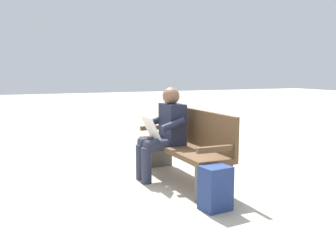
{
  "coord_description": "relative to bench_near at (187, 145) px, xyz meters",
  "views": [
    {
      "loc": [
        -4.29,
        2.1,
        1.39
      ],
      "look_at": [
        0.09,
        0.15,
        0.7
      ],
      "focal_mm": 41.3,
      "sensor_mm": 36.0,
      "label": 1
    }
  ],
  "objects": [
    {
      "name": "bench_near",
      "position": [
        0.0,
        0.0,
        0.0
      ],
      "size": [
        1.8,
        0.48,
        0.9
      ],
      "rotation": [
        0.0,
        0.0,
        0.0
      ],
      "color": "brown",
      "rests_on": "ground"
    },
    {
      "name": "backpack",
      "position": [
        -1.07,
        0.22,
        -0.24
      ],
      "size": [
        0.3,
        0.31,
        0.45
      ],
      "rotation": [
        0.0,
        0.0,
        4.83
      ],
      "color": "navy",
      "rests_on": "ground"
    },
    {
      "name": "ground_plane",
      "position": [
        -0.0,
        0.07,
        -0.46
      ],
      "size": [
        40.0,
        40.0,
        0.0
      ],
      "primitive_type": "plane",
      "color": "#B7AD99"
    },
    {
      "name": "person_seated",
      "position": [
        0.17,
        0.23,
        0.17
      ],
      "size": [
        0.57,
        0.57,
        1.18
      ],
      "rotation": [
        0.0,
        0.0,
        0.0
      ],
      "color": "#1E2338",
      "rests_on": "ground"
    }
  ]
}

